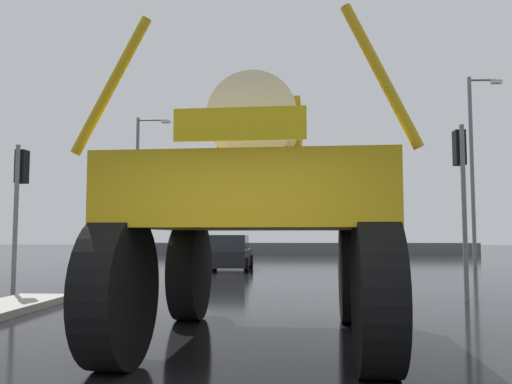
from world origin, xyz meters
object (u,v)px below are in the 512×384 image
streetlight_far_left (140,181)px  streetlight_far_right (474,162)px  traffic_signal_near_right (461,172)px  traffic_signal_near_left (20,186)px  sedan_ahead (229,253)px  oversize_sprayer (260,210)px

streetlight_far_left → streetlight_far_right: size_ratio=0.93×
streetlight_far_right → traffic_signal_near_right: bearing=-110.2°
streetlight_far_left → traffic_signal_near_left: bearing=-83.8°
sedan_ahead → traffic_signal_near_left: bearing=158.6°
sedan_ahead → traffic_signal_near_left: 11.45m
streetlight_far_right → traffic_signal_near_left: bearing=-141.4°
oversize_sprayer → streetlight_far_right: streetlight_far_right is taller
oversize_sprayer → traffic_signal_near_left: bearing=53.9°
traffic_signal_near_left → traffic_signal_near_right: 10.80m
oversize_sprayer → streetlight_far_left: streetlight_far_left is taller
oversize_sprayer → traffic_signal_near_left: 8.12m
traffic_signal_near_right → streetlight_far_right: size_ratio=0.46×
sedan_ahead → streetlight_far_left: size_ratio=0.49×
streetlight_far_left → streetlight_far_right: bearing=-16.0°
oversize_sprayer → streetlight_far_left: bearing=23.0°
oversize_sprayer → traffic_signal_near_right: size_ratio=1.33×
traffic_signal_near_left → streetlight_far_right: 19.72m
oversize_sprayer → streetlight_far_right: size_ratio=0.61×
sedan_ahead → streetlight_far_right: size_ratio=0.46×
traffic_signal_near_right → streetlight_far_right: 13.18m
oversize_sprayer → traffic_signal_near_left: (-6.28, 5.07, 0.86)m
traffic_signal_near_left → streetlight_far_right: streetlight_far_right is taller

